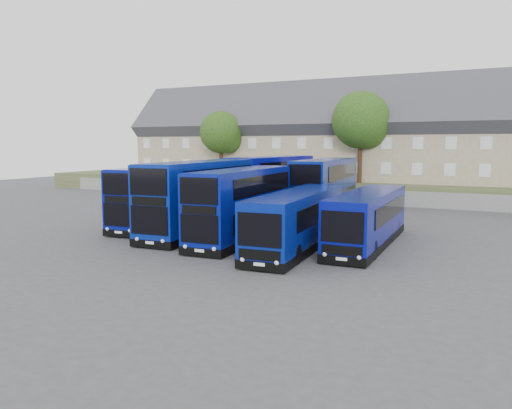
% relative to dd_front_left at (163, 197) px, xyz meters
% --- Properties ---
extents(ground, '(120.00, 120.00, 0.00)m').
position_rel_dd_front_left_xyz_m(ground, '(6.69, -4.65, -2.09)').
color(ground, '#404045').
rests_on(ground, ground).
extents(retaining_wall, '(70.00, 0.40, 1.50)m').
position_rel_dd_front_left_xyz_m(retaining_wall, '(6.69, 19.35, -1.34)').
color(retaining_wall, slate).
rests_on(retaining_wall, ground).
extents(earth_bank, '(80.00, 20.00, 2.00)m').
position_rel_dd_front_left_xyz_m(earth_bank, '(6.69, 29.35, -1.09)').
color(earth_bank, '#414828').
rests_on(earth_bank, ground).
extents(terrace_row, '(54.00, 10.40, 11.20)m').
position_rel_dd_front_left_xyz_m(terrace_row, '(6.70, 25.35, 4.50)').
color(terrace_row, tan).
rests_on(terrace_row, earth_bank).
extents(dd_front_left, '(3.46, 10.91, 4.26)m').
position_rel_dd_front_left_xyz_m(dd_front_left, '(0.00, 0.00, 0.00)').
color(dd_front_left, '#070F83').
rests_on(dd_front_left, ground).
extents(dd_front_mid, '(3.70, 12.08, 4.73)m').
position_rel_dd_front_left_xyz_m(dd_front_mid, '(3.92, -1.19, 0.23)').
color(dd_front_mid, navy).
rests_on(dd_front_mid, ground).
extents(dd_front_right, '(3.34, 11.11, 4.35)m').
position_rel_dd_front_left_xyz_m(dd_front_right, '(7.64, -2.17, 0.05)').
color(dd_front_right, '#071486').
rests_on(dd_front_right, ground).
extents(dd_rear_left, '(3.57, 12.10, 4.75)m').
position_rel_dd_front_left_xyz_m(dd_rear_left, '(3.14, 11.69, 0.24)').
color(dd_rear_left, '#080C9B').
rests_on(dd_rear_left, ground).
extents(dd_rear_right, '(3.59, 11.87, 4.65)m').
position_rel_dd_front_left_xyz_m(dd_rear_right, '(8.98, 9.50, 0.19)').
color(dd_rear_right, navy).
rests_on(dd_rear_right, ground).
extents(coach_east_a, '(3.44, 11.94, 3.22)m').
position_rel_dd_front_left_xyz_m(coach_east_a, '(11.68, -3.01, -0.51)').
color(coach_east_a, '#071C8C').
rests_on(coach_east_a, ground).
extents(coach_east_b, '(2.82, 11.59, 3.15)m').
position_rel_dd_front_left_xyz_m(coach_east_b, '(15.01, -0.37, -0.55)').
color(coach_east_b, '#070E8C').
rests_on(coach_east_b, ground).
extents(tree_west, '(4.80, 4.80, 7.65)m').
position_rel_dd_front_left_xyz_m(tree_west, '(-7.16, 20.45, 4.96)').
color(tree_west, '#382314').
rests_on(tree_west, earth_bank).
extents(tree_mid, '(5.76, 5.76, 9.18)m').
position_rel_dd_front_left_xyz_m(tree_mid, '(8.84, 20.95, 5.97)').
color(tree_mid, '#382314').
rests_on(tree_mid, earth_bank).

